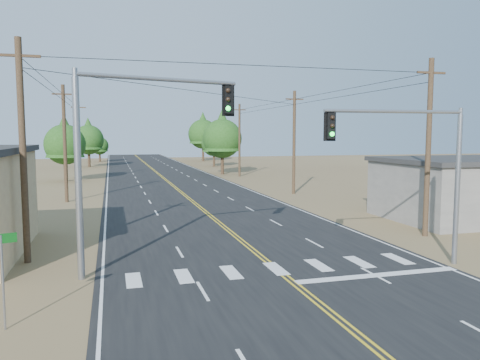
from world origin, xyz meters
name	(u,v)px	position (x,y,z in m)	size (l,w,h in m)	color
ground	(378,352)	(0.00, 0.00, 0.00)	(220.00, 220.00, 0.00)	olive
road	(191,200)	(0.00, 30.00, 0.01)	(15.00, 200.00, 0.02)	black
utility_pole_left_near	(23,150)	(-10.50, 12.00, 5.12)	(1.80, 0.30, 10.00)	#4C3826
utility_pole_left_mid	(65,142)	(-10.50, 32.00, 5.12)	(1.80, 0.30, 10.00)	#4C3826
utility_pole_left_far	(80,140)	(-10.50, 52.00, 5.12)	(1.80, 0.30, 10.00)	#4C3826
utility_pole_right_near	(428,146)	(10.50, 12.00, 5.12)	(1.80, 0.30, 10.00)	#4C3826
utility_pole_right_mid	(294,142)	(10.50, 32.00, 5.12)	(1.80, 0.30, 10.00)	#4C3826
utility_pole_right_far	(239,140)	(10.50, 52.00, 5.12)	(1.80, 0.30, 10.00)	#4C3826
signal_mast_left	(129,138)	(-5.99, 9.27, 5.66)	(6.99, 2.03, 8.33)	gray
signal_mast_right	(420,159)	(6.11, 6.76, 4.75)	(6.46, 0.59, 6.94)	gray
street_sign	(2,266)	(-9.90, 4.23, 1.94)	(0.83, 0.28, 2.89)	gray
tree_left_near	(65,140)	(-12.19, 51.17, 5.09)	(5.00, 5.00, 8.33)	#3F2D1E
tree_left_mid	(88,137)	(-10.52, 77.85, 5.43)	(5.33, 5.33, 8.89)	#3F2D1E
tree_left_far	(99,144)	(-9.00, 93.76, 3.83)	(3.76, 3.76, 6.27)	#3F2D1E
tree_right_near	(222,135)	(9.00, 56.04, 5.81)	(5.70, 5.70, 9.50)	#3F2D1E
tree_right_mid	(214,141)	(11.45, 73.00, 4.60)	(4.51, 4.51, 7.52)	#3F2D1E
tree_right_far	(203,131)	(12.97, 91.24, 6.60)	(6.48, 6.48, 10.79)	#3F2D1E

